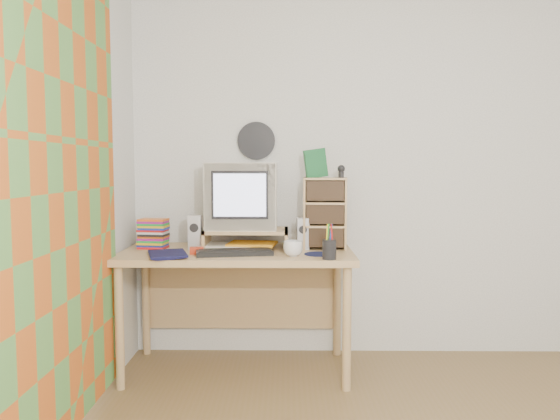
{
  "coord_description": "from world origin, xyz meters",
  "views": [
    {
      "loc": [
        -0.73,
        -1.9,
        1.27
      ],
      "look_at": [
        -0.77,
        1.33,
        1.0
      ],
      "focal_mm": 35.0,
      "sensor_mm": 36.0,
      "label": 1
    }
  ],
  "objects_px": {
    "diary": "(149,253)",
    "mug": "(293,249)",
    "desk": "(238,270)",
    "dvd_stack": "(153,229)",
    "cd_rack": "(325,213)",
    "keyboard": "(235,252)",
    "crt_monitor": "(242,196)"
  },
  "relations": [
    {
      "from": "diary",
      "to": "mug",
      "type": "bearing_deg",
      "value": -13.95
    },
    {
      "from": "diary",
      "to": "desk",
      "type": "bearing_deg",
      "value": 15.71
    },
    {
      "from": "dvd_stack",
      "to": "mug",
      "type": "relative_size",
      "value": 2.14
    },
    {
      "from": "cd_rack",
      "to": "diary",
      "type": "xyz_separation_m",
      "value": [
        -1.02,
        -0.33,
        -0.2
      ]
    },
    {
      "from": "keyboard",
      "to": "cd_rack",
      "type": "height_order",
      "value": "cd_rack"
    },
    {
      "from": "dvd_stack",
      "to": "mug",
      "type": "xyz_separation_m",
      "value": [
        0.87,
        -0.29,
        -0.08
      ]
    },
    {
      "from": "diary",
      "to": "crt_monitor",
      "type": "bearing_deg",
      "value": 21.3
    },
    {
      "from": "mug",
      "to": "desk",
      "type": "bearing_deg",
      "value": 142.31
    },
    {
      "from": "dvd_stack",
      "to": "diary",
      "type": "xyz_separation_m",
      "value": [
        0.06,
        -0.34,
        -0.09
      ]
    },
    {
      "from": "dvd_stack",
      "to": "cd_rack",
      "type": "height_order",
      "value": "cd_rack"
    },
    {
      "from": "desk",
      "to": "dvd_stack",
      "type": "xyz_separation_m",
      "value": [
        -0.53,
        0.03,
        0.25
      ]
    },
    {
      "from": "crt_monitor",
      "to": "keyboard",
      "type": "bearing_deg",
      "value": -93.73
    },
    {
      "from": "mug",
      "to": "diary",
      "type": "relative_size",
      "value": 0.44
    },
    {
      "from": "desk",
      "to": "diary",
      "type": "distance_m",
      "value": 0.59
    },
    {
      "from": "crt_monitor",
      "to": "diary",
      "type": "height_order",
      "value": "crt_monitor"
    },
    {
      "from": "cd_rack",
      "to": "mug",
      "type": "distance_m",
      "value": 0.39
    },
    {
      "from": "diary",
      "to": "dvd_stack",
      "type": "bearing_deg",
      "value": 82.49
    },
    {
      "from": "keyboard",
      "to": "diary",
      "type": "xyz_separation_m",
      "value": [
        -0.48,
        -0.08,
        0.01
      ]
    },
    {
      "from": "keyboard",
      "to": "cd_rack",
      "type": "bearing_deg",
      "value": 14.56
    },
    {
      "from": "cd_rack",
      "to": "mug",
      "type": "relative_size",
      "value": 3.96
    },
    {
      "from": "mug",
      "to": "cd_rack",
      "type": "bearing_deg",
      "value": 54.32
    },
    {
      "from": "crt_monitor",
      "to": "keyboard",
      "type": "xyz_separation_m",
      "value": [
        -0.02,
        -0.31,
        -0.31
      ]
    },
    {
      "from": "desk",
      "to": "diary",
      "type": "bearing_deg",
      "value": -147.14
    },
    {
      "from": "desk",
      "to": "keyboard",
      "type": "bearing_deg",
      "value": -89.83
    },
    {
      "from": "crt_monitor",
      "to": "dvd_stack",
      "type": "relative_size",
      "value": 1.83
    },
    {
      "from": "keyboard",
      "to": "mug",
      "type": "xyz_separation_m",
      "value": [
        0.34,
        -0.04,
        0.03
      ]
    },
    {
      "from": "keyboard",
      "to": "diary",
      "type": "relative_size",
      "value": 1.76
    },
    {
      "from": "desk",
      "to": "keyboard",
      "type": "height_order",
      "value": "keyboard"
    },
    {
      "from": "desk",
      "to": "dvd_stack",
      "type": "distance_m",
      "value": 0.59
    },
    {
      "from": "desk",
      "to": "cd_rack",
      "type": "xyz_separation_m",
      "value": [
        0.54,
        0.02,
        0.36
      ]
    },
    {
      "from": "cd_rack",
      "to": "crt_monitor",
      "type": "bearing_deg",
      "value": 176.64
    },
    {
      "from": "dvd_stack",
      "to": "mug",
      "type": "bearing_deg",
      "value": -10.67
    }
  ]
}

